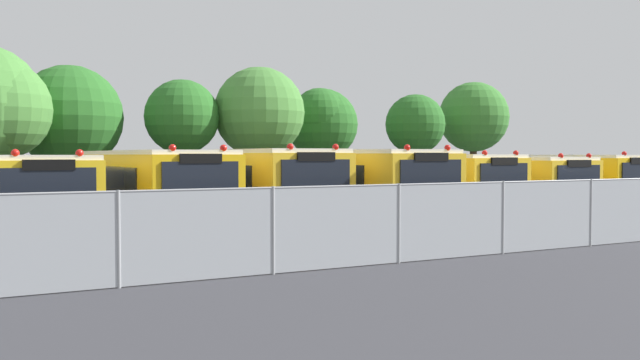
{
  "coord_description": "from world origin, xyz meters",
  "views": [
    {
      "loc": [
        -12.05,
        -21.4,
        2.49
      ],
      "look_at": [
        -0.62,
        0.0,
        1.6
      ],
      "focal_mm": 38.93,
      "sensor_mm": 36.0,
      "label": 1
    }
  ],
  "objects_px": {
    "school_bus_4": "(411,184)",
    "tree_5": "(321,122)",
    "tree_4": "(261,111)",
    "school_bus_3": "(337,184)",
    "school_bus_1": "(145,188)",
    "traffic_cone": "(308,248)",
    "school_bus_6": "(546,181)",
    "school_bus_5": "(480,183)",
    "school_bus_0": "(30,194)",
    "tree_6": "(415,124)",
    "tree_2": "(68,116)",
    "tree_3": "(183,116)",
    "school_bus_2": "(245,185)",
    "tree_7": "(475,116)"
  },
  "relations": [
    {
      "from": "school_bus_4",
      "to": "tree_5",
      "type": "distance_m",
      "value": 11.78
    },
    {
      "from": "tree_4",
      "to": "school_bus_3",
      "type": "bearing_deg",
      "value": -97.38
    },
    {
      "from": "school_bus_1",
      "to": "traffic_cone",
      "type": "xyz_separation_m",
      "value": [
        1.89,
        -7.48,
        -1.1
      ]
    },
    {
      "from": "school_bus_6",
      "to": "school_bus_1",
      "type": "bearing_deg",
      "value": -1.23
    },
    {
      "from": "tree_4",
      "to": "school_bus_5",
      "type": "bearing_deg",
      "value": -59.48
    },
    {
      "from": "school_bus_5",
      "to": "school_bus_6",
      "type": "height_order",
      "value": "school_bus_6"
    },
    {
      "from": "school_bus_0",
      "to": "school_bus_1",
      "type": "height_order",
      "value": "school_bus_1"
    },
    {
      "from": "school_bus_0",
      "to": "tree_6",
      "type": "bearing_deg",
      "value": -152.69
    },
    {
      "from": "tree_2",
      "to": "tree_3",
      "type": "relative_size",
      "value": 1.08
    },
    {
      "from": "school_bus_4",
      "to": "tree_3",
      "type": "relative_size",
      "value": 1.69
    },
    {
      "from": "tree_4",
      "to": "traffic_cone",
      "type": "height_order",
      "value": "tree_4"
    },
    {
      "from": "tree_2",
      "to": "school_bus_0",
      "type": "bearing_deg",
      "value": -103.45
    },
    {
      "from": "school_bus_2",
      "to": "traffic_cone",
      "type": "bearing_deg",
      "value": 79.64
    },
    {
      "from": "school_bus_4",
      "to": "tree_4",
      "type": "height_order",
      "value": "tree_4"
    },
    {
      "from": "school_bus_6",
      "to": "tree_3",
      "type": "distance_m",
      "value": 16.37
    },
    {
      "from": "tree_4",
      "to": "traffic_cone",
      "type": "xyz_separation_m",
      "value": [
        -6.05,
        -16.79,
        -4.27
      ]
    },
    {
      "from": "school_bus_2",
      "to": "school_bus_6",
      "type": "height_order",
      "value": "school_bus_2"
    },
    {
      "from": "school_bus_0",
      "to": "school_bus_4",
      "type": "xyz_separation_m",
      "value": [
        13.52,
        0.46,
        0.01
      ]
    },
    {
      "from": "school_bus_6",
      "to": "tree_4",
      "type": "xyz_separation_m",
      "value": [
        -9.06,
        9.47,
        3.24
      ]
    },
    {
      "from": "school_bus_5",
      "to": "tree_3",
      "type": "bearing_deg",
      "value": -47.63
    },
    {
      "from": "tree_7",
      "to": "traffic_cone",
      "type": "xyz_separation_m",
      "value": [
        -20.64,
        -18.32,
        -4.47
      ]
    },
    {
      "from": "school_bus_3",
      "to": "traffic_cone",
      "type": "height_order",
      "value": "school_bus_3"
    },
    {
      "from": "school_bus_1",
      "to": "school_bus_4",
      "type": "height_order",
      "value": "school_bus_1"
    },
    {
      "from": "tree_3",
      "to": "traffic_cone",
      "type": "bearing_deg",
      "value": -97.68
    },
    {
      "from": "school_bus_2",
      "to": "tree_6",
      "type": "height_order",
      "value": "tree_6"
    },
    {
      "from": "school_bus_5",
      "to": "tree_2",
      "type": "distance_m",
      "value": 18.03
    },
    {
      "from": "school_bus_2",
      "to": "school_bus_4",
      "type": "distance_m",
      "value": 6.81
    },
    {
      "from": "school_bus_1",
      "to": "school_bus_5",
      "type": "height_order",
      "value": "school_bus_1"
    },
    {
      "from": "school_bus_1",
      "to": "school_bus_2",
      "type": "distance_m",
      "value": 3.34
    },
    {
      "from": "tree_5",
      "to": "school_bus_1",
      "type": "bearing_deg",
      "value": -137.53
    },
    {
      "from": "school_bus_5",
      "to": "tree_5",
      "type": "distance_m",
      "value": 11.75
    },
    {
      "from": "tree_4",
      "to": "school_bus_6",
      "type": "bearing_deg",
      "value": -46.28
    },
    {
      "from": "school_bus_0",
      "to": "tree_3",
      "type": "relative_size",
      "value": 1.67
    },
    {
      "from": "school_bus_2",
      "to": "school_bus_6",
      "type": "xyz_separation_m",
      "value": [
        13.65,
        -0.16,
        -0.09
      ]
    },
    {
      "from": "school_bus_4",
      "to": "tree_6",
      "type": "xyz_separation_m",
      "value": [
        7.51,
        10.15,
        2.84
      ]
    },
    {
      "from": "school_bus_1",
      "to": "tree_3",
      "type": "xyz_separation_m",
      "value": [
        4.19,
        9.62,
        2.83
      ]
    },
    {
      "from": "tree_2",
      "to": "traffic_cone",
      "type": "relative_size",
      "value": 9.42
    },
    {
      "from": "school_bus_0",
      "to": "school_bus_4",
      "type": "relative_size",
      "value": 0.99
    },
    {
      "from": "school_bus_3",
      "to": "school_bus_4",
      "type": "relative_size",
      "value": 1.11
    },
    {
      "from": "school_bus_2",
      "to": "tree_2",
      "type": "height_order",
      "value": "tree_2"
    },
    {
      "from": "tree_6",
      "to": "tree_5",
      "type": "bearing_deg",
      "value": 168.65
    },
    {
      "from": "school_bus_2",
      "to": "tree_7",
      "type": "distance_m",
      "value": 22.29
    },
    {
      "from": "school_bus_5",
      "to": "school_bus_6",
      "type": "relative_size",
      "value": 1.08
    },
    {
      "from": "school_bus_3",
      "to": "tree_6",
      "type": "xyz_separation_m",
      "value": [
        10.98,
        10.56,
        2.77
      ]
    },
    {
      "from": "tree_4",
      "to": "school_bus_4",
      "type": "bearing_deg",
      "value": -76.58
    },
    {
      "from": "school_bus_1",
      "to": "traffic_cone",
      "type": "height_order",
      "value": "school_bus_1"
    },
    {
      "from": "school_bus_2",
      "to": "traffic_cone",
      "type": "xyz_separation_m",
      "value": [
        -1.45,
        -7.48,
        -1.12
      ]
    },
    {
      "from": "tree_7",
      "to": "traffic_cone",
      "type": "distance_m",
      "value": 27.96
    },
    {
      "from": "school_bus_1",
      "to": "tree_7",
      "type": "bearing_deg",
      "value": -155.28
    },
    {
      "from": "traffic_cone",
      "to": "tree_2",
      "type": "bearing_deg",
      "value": 98.13
    }
  ]
}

